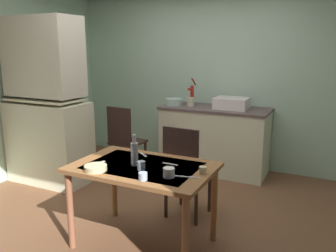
{
  "coord_description": "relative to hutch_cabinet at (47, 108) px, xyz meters",
  "views": [
    {
      "loc": [
        1.65,
        -3.01,
        1.72
      ],
      "look_at": [
        0.14,
        0.12,
        0.93
      ],
      "focal_mm": 36.94,
      "sensor_mm": 36.0,
      "label": 1
    }
  ],
  "objects": [
    {
      "name": "ground_plane",
      "position": [
        1.61,
        -0.21,
        -0.98
      ],
      "size": [
        5.29,
        5.29,
        0.0
      ],
      "primitive_type": "plane",
      "color": "brown"
    },
    {
      "name": "wall_back",
      "position": [
        1.61,
        1.65,
        0.32
      ],
      "size": [
        4.39,
        0.1,
        2.59
      ],
      "primitive_type": "cube",
      "color": "#AFD1B7",
      "rests_on": "ground"
    },
    {
      "name": "hutch_cabinet",
      "position": [
        0.0,
        0.0,
        0.0
      ],
      "size": [
        1.04,
        0.55,
        2.08
      ],
      "color": "beige",
      "rests_on": "ground"
    },
    {
      "name": "counter_cabinet",
      "position": [
        1.8,
        1.28,
        -0.52
      ],
      "size": [
        1.49,
        0.64,
        0.91
      ],
      "color": "beige",
      "rests_on": "ground"
    },
    {
      "name": "sink_basin",
      "position": [
        2.03,
        1.28,
        0.01
      ],
      "size": [
        0.44,
        0.34,
        0.15
      ],
      "color": "white",
      "rests_on": "counter_cabinet"
    },
    {
      "name": "hand_pump",
      "position": [
        1.44,
        1.33,
        0.11
      ],
      "size": [
        0.05,
        0.27,
        0.39
      ],
      "color": "#B21E19",
      "rests_on": "counter_cabinet"
    },
    {
      "name": "mixing_bowl_counter",
      "position": [
        1.2,
        1.23,
        -0.02
      ],
      "size": [
        0.24,
        0.24,
        0.09
      ],
      "primitive_type": "cylinder",
      "color": "#ADD1C1",
      "rests_on": "counter_cabinet"
    },
    {
      "name": "stoneware_crock",
      "position": [
        1.45,
        1.26,
        -0.0
      ],
      "size": [
        0.1,
        0.1,
        0.12
      ],
      "primitive_type": "cylinder",
      "color": "beige",
      "rests_on": "counter_cabinet"
    },
    {
      "name": "dining_table",
      "position": [
        1.85,
        -0.8,
        -0.33
      ],
      "size": [
        1.2,
        0.78,
        0.74
      ],
      "color": "brown",
      "rests_on": "ground"
    },
    {
      "name": "chair_far_side",
      "position": [
        1.98,
        -0.18,
        -0.47
      ],
      "size": [
        0.42,
        0.42,
        0.97
      ],
      "color": "#38251B",
      "rests_on": "ground"
    },
    {
      "name": "chair_by_counter",
      "position": [
        0.76,
        0.59,
        -0.47
      ],
      "size": [
        0.43,
        0.43,
        0.96
      ],
      "color": "#36231E",
      "rests_on": "ground"
    },
    {
      "name": "serving_bowl_wide",
      "position": [
        1.56,
        -1.07,
        -0.22
      ],
      "size": [
        0.18,
        0.18,
        0.04
      ],
      "primitive_type": "cylinder",
      "color": "beige",
      "rests_on": "dining_table"
    },
    {
      "name": "teacup_mint",
      "position": [
        1.89,
        -0.9,
        -0.2
      ],
      "size": [
        0.06,
        0.06,
        0.08
      ],
      "primitive_type": "cylinder",
      "color": "#9EB2C6",
      "rests_on": "dining_table"
    },
    {
      "name": "mug_tall",
      "position": [
        2.01,
        -1.09,
        -0.21
      ],
      "size": [
        0.07,
        0.07,
        0.06
      ],
      "primitive_type": "cylinder",
      "color": "#9EB2C6",
      "rests_on": "dining_table"
    },
    {
      "name": "mug_dark",
      "position": [
        2.37,
        -0.76,
        -0.21
      ],
      "size": [
        0.06,
        0.06,
        0.06
      ],
      "primitive_type": "cylinder",
      "color": "beige",
      "rests_on": "dining_table"
    },
    {
      "name": "teacup_cream",
      "position": [
        2.16,
        -0.95,
        -0.2
      ],
      "size": [
        0.09,
        0.09,
        0.08
      ],
      "primitive_type": "cylinder",
      "color": "white",
      "rests_on": "dining_table"
    },
    {
      "name": "glass_bottle",
      "position": [
        1.78,
        -0.82,
        -0.13
      ],
      "size": [
        0.06,
        0.06,
        0.27
      ],
      "color": "#B7BCC1",
      "rests_on": "dining_table"
    },
    {
      "name": "table_knife",
      "position": [
        2.29,
        -0.89,
        -0.24
      ],
      "size": [
        0.2,
        0.06,
        0.0
      ],
      "primitive_type": "cube",
      "rotation": [
        0.0,
        0.0,
        0.21
      ],
      "color": "silver",
      "rests_on": "dining_table"
    },
    {
      "name": "teaspoon_near_bowl",
      "position": [
        1.46,
        -0.92,
        -0.24
      ],
      "size": [
        0.07,
        0.16,
        0.0
      ],
      "primitive_type": "cube",
      "rotation": [
        0.0,
        0.0,
        4.36
      ],
      "color": "beige",
      "rests_on": "dining_table"
    },
    {
      "name": "teaspoon_by_cup",
      "position": [
        2.04,
        -0.67,
        -0.24
      ],
      "size": [
        0.14,
        0.02,
        0.0
      ],
      "primitive_type": "cube",
      "rotation": [
        0.0,
        0.0,
        3.11
      ],
      "color": "beige",
      "rests_on": "dining_table"
    },
    {
      "name": "serving_spoon",
      "position": [
        1.7,
        -0.54,
        -0.24
      ],
      "size": [
        0.12,
        0.1,
        0.0
      ],
      "primitive_type": "cube",
      "rotation": [
        0.0,
        0.0,
        2.48
      ],
      "color": "beige",
      "rests_on": "dining_table"
    }
  ]
}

